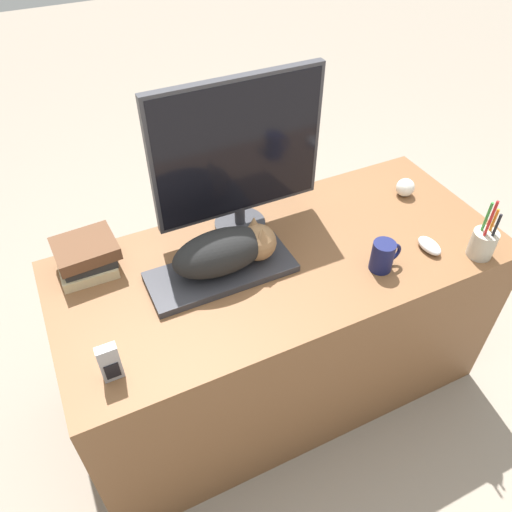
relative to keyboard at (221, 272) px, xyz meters
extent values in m
plane|color=gray|center=(0.22, -0.35, -0.71)|extent=(12.00, 12.00, 0.00)
cube|color=brown|center=(0.22, -0.01, -0.36)|extent=(1.50, 0.67, 0.70)
cube|color=#2D2D33|center=(0.00, 0.00, 0.00)|extent=(0.46, 0.19, 0.02)
ellipsoid|color=black|center=(0.00, 0.00, 0.08)|extent=(0.30, 0.14, 0.14)
sphere|color=olive|center=(0.13, 0.00, 0.08)|extent=(0.12, 0.12, 0.12)
cone|color=olive|center=(0.13, -0.03, 0.13)|extent=(0.04, 0.04, 0.05)
cone|color=olive|center=(0.13, 0.03, 0.13)|extent=(0.04, 0.04, 0.05)
cylinder|color=#333338|center=(0.15, 0.20, 0.00)|extent=(0.18, 0.18, 0.02)
cylinder|color=#333338|center=(0.15, 0.20, 0.04)|extent=(0.04, 0.04, 0.07)
cube|color=#333338|center=(0.15, 0.20, 0.29)|extent=(0.57, 0.03, 0.46)
cube|color=black|center=(0.15, 0.19, 0.29)|extent=(0.54, 0.01, 0.44)
ellipsoid|color=silver|center=(0.67, -0.19, 0.01)|extent=(0.05, 0.10, 0.03)
cylinder|color=#141947|center=(0.47, -0.19, 0.04)|extent=(0.07, 0.07, 0.10)
torus|color=#141947|center=(0.50, -0.19, 0.04)|extent=(0.07, 0.01, 0.07)
cylinder|color=#B2A893|center=(0.80, -0.28, 0.04)|extent=(0.08, 0.08, 0.09)
cylinder|color=orange|center=(0.82, -0.27, 0.10)|extent=(0.01, 0.01, 0.14)
cylinder|color=#338C38|center=(0.79, -0.26, 0.11)|extent=(0.01, 0.01, 0.16)
cylinder|color=#B21E1E|center=(0.78, -0.28, 0.12)|extent=(0.01, 0.01, 0.19)
cylinder|color=black|center=(0.80, -0.30, 0.10)|extent=(0.01, 0.01, 0.14)
sphere|color=silver|center=(0.79, 0.10, 0.02)|extent=(0.07, 0.07, 0.07)
cube|color=#99999E|center=(-0.40, -0.22, 0.05)|extent=(0.05, 0.03, 0.12)
cube|color=black|center=(-0.40, -0.24, 0.03)|extent=(0.04, 0.00, 0.05)
cube|color=#C6B284|center=(-0.37, 0.20, 0.01)|extent=(0.17, 0.15, 0.04)
cube|color=black|center=(-0.37, 0.20, 0.04)|extent=(0.16, 0.13, 0.03)
cube|color=brown|center=(-0.36, 0.21, 0.07)|extent=(0.19, 0.17, 0.04)
camera|label=1|loc=(-0.38, -1.05, 1.10)|focal=35.00mm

